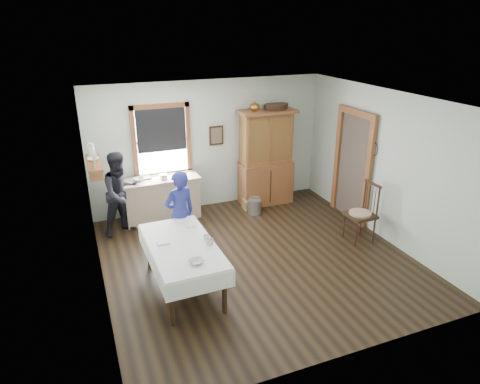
# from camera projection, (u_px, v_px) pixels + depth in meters

# --- Properties ---
(room) EXTENTS (5.01, 5.01, 2.70)m
(room) POSITION_uv_depth(u_px,v_px,m) (258.00, 185.00, 6.83)
(room) COLOR black
(room) RESTS_ON ground
(window) EXTENTS (1.18, 0.07, 1.48)m
(window) POSITION_uv_depth(u_px,v_px,m) (162.00, 137.00, 8.50)
(window) COLOR white
(window) RESTS_ON room
(doorway) EXTENTS (0.09, 1.14, 2.22)m
(doorway) POSITION_uv_depth(u_px,v_px,m) (353.00, 163.00, 8.47)
(doorway) COLOR #4D3F37
(doorway) RESTS_ON room
(wall_shelf) EXTENTS (0.24, 1.00, 0.44)m
(wall_shelf) POSITION_uv_depth(u_px,v_px,m) (93.00, 161.00, 7.25)
(wall_shelf) COLOR brown
(wall_shelf) RESTS_ON room
(framed_picture) EXTENTS (0.30, 0.04, 0.40)m
(framed_picture) POSITION_uv_depth(u_px,v_px,m) (216.00, 136.00, 8.92)
(framed_picture) COLOR #352312
(framed_picture) RESTS_ON room
(rug_beater) EXTENTS (0.01, 0.27, 0.27)m
(rug_beater) POSITION_uv_depth(u_px,v_px,m) (374.00, 142.00, 7.79)
(rug_beater) COLOR black
(rug_beater) RESTS_ON room
(work_counter) EXTENTS (1.54, 0.61, 0.88)m
(work_counter) POSITION_uv_depth(u_px,v_px,m) (162.00, 199.00, 8.64)
(work_counter) COLOR tan
(work_counter) RESTS_ON room
(china_hutch) EXTENTS (1.22, 0.59, 2.06)m
(china_hutch) POSITION_uv_depth(u_px,v_px,m) (266.00, 158.00, 9.20)
(china_hutch) COLOR brown
(china_hutch) RESTS_ON room
(dining_table) EXTENTS (1.00, 1.86, 0.74)m
(dining_table) POSITION_uv_depth(u_px,v_px,m) (183.00, 266.00, 6.40)
(dining_table) COLOR white
(dining_table) RESTS_ON room
(spindle_chair) EXTENTS (0.53, 0.53, 1.11)m
(spindle_chair) POSITION_uv_depth(u_px,v_px,m) (361.00, 212.00, 7.74)
(spindle_chair) COLOR #352312
(spindle_chair) RESTS_ON room
(pail) EXTENTS (0.34, 0.34, 0.29)m
(pail) POSITION_uv_depth(u_px,v_px,m) (255.00, 207.00, 8.98)
(pail) COLOR #A3A7AC
(pail) RESTS_ON room
(wicker_basket) EXTENTS (0.38, 0.28, 0.22)m
(wicker_basket) POSITION_uv_depth(u_px,v_px,m) (252.00, 204.00, 9.22)
(wicker_basket) COLOR #976F44
(wicker_basket) RESTS_ON room
(woman_blue) EXTENTS (0.59, 0.47, 1.42)m
(woman_blue) POSITION_uv_depth(u_px,v_px,m) (180.00, 217.00, 7.19)
(woman_blue) COLOR navy
(woman_blue) RESTS_ON room
(figure_dark) EXTENTS (0.88, 0.79, 1.48)m
(figure_dark) POSITION_uv_depth(u_px,v_px,m) (122.00, 197.00, 7.95)
(figure_dark) COLOR black
(figure_dark) RESTS_ON room
(table_cup_a) EXTENTS (0.13, 0.13, 0.09)m
(table_cup_a) POSITION_uv_depth(u_px,v_px,m) (210.00, 242.00, 6.25)
(table_cup_a) COLOR silver
(table_cup_a) RESTS_ON dining_table
(table_cup_b) EXTENTS (0.12, 0.12, 0.09)m
(table_cup_b) POSITION_uv_depth(u_px,v_px,m) (206.00, 237.00, 6.37)
(table_cup_b) COLOR silver
(table_cup_b) RESTS_ON dining_table
(table_bowl) EXTENTS (0.26, 0.26, 0.06)m
(table_bowl) POSITION_uv_depth(u_px,v_px,m) (196.00, 262.00, 5.77)
(table_bowl) COLOR silver
(table_bowl) RESTS_ON dining_table
(counter_book) EXTENTS (0.20, 0.26, 0.02)m
(counter_book) POSITION_uv_depth(u_px,v_px,m) (140.00, 178.00, 8.45)
(counter_book) COLOR brown
(counter_book) RESTS_ON work_counter
(counter_bowl) EXTENTS (0.27, 0.27, 0.07)m
(counter_bowl) POSITION_uv_depth(u_px,v_px,m) (139.00, 180.00, 8.31)
(counter_bowl) COLOR silver
(counter_bowl) RESTS_ON work_counter
(shelf_bowl) EXTENTS (0.22, 0.22, 0.05)m
(shelf_bowl) POSITION_uv_depth(u_px,v_px,m) (93.00, 159.00, 7.25)
(shelf_bowl) COLOR silver
(shelf_bowl) RESTS_ON wall_shelf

